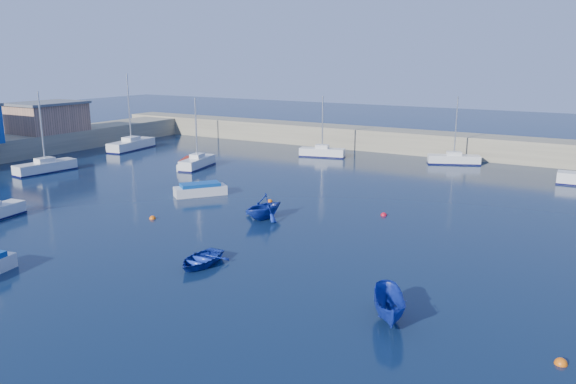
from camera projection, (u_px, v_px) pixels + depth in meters
The scene contains 18 objects.
ground at pixel (178, 280), 29.68m from camera, with size 220.00×220.00×0.00m, color #0C1C36.
back_wall at pixel (433, 143), 67.88m from camera, with size 96.00×4.50×2.60m, color gray.
left_quay at pixel (6, 148), 65.22m from camera, with size 6.00×62.00×2.40m, color gray.
brick_shed_a at pixel (48, 118), 69.56m from camera, with size 6.00×8.00×3.40m, color #9F755C.
sailboat_2 at pixel (45, 167), 57.24m from camera, with size 2.37×6.34×8.20m.
sailboat_3 at pixel (197, 162), 59.65m from camera, with size 2.59×5.68×7.37m.
sailboat_4 at pixel (131, 145), 71.33m from camera, with size 3.00×7.47×9.52m.
sailboat_5 at pixel (322, 152), 66.18m from camera, with size 5.50×2.73×7.11m.
sailboat_6 at pixel (454, 159), 61.78m from camera, with size 5.74×3.59×7.39m.
motorboat_1 at pixel (200, 190), 47.81m from camera, with size 3.85×4.40×1.07m.
motorboat_2 at pixel (190, 163), 59.76m from camera, with size 3.63×5.03×0.99m.
dinghy_center at pixel (200, 259), 31.74m from camera, with size 2.44×3.42×0.71m, color #162D98.
dinghy_left at pixel (263, 207), 40.77m from camera, with size 3.01×3.49×1.84m, color #162D98.
dinghy_right at pixel (390, 306), 24.99m from camera, with size 1.36×3.62×1.40m, color #162D98.
buoy_0 at pixel (153, 219), 40.95m from camera, with size 0.49×0.49×0.49m, color #D9590B.
buoy_1 at pixel (384, 216), 41.81m from camera, with size 0.48×0.48×0.48m, color #B00D20.
buoy_3 at pixel (270, 202), 45.79m from camera, with size 0.43×0.43×0.43m, color #D9590B.
buoy_5 at pixel (561, 364), 21.61m from camera, with size 0.50×0.50×0.50m, color #D9590B.
Camera 1 is at (19.15, -20.92, 11.53)m, focal length 35.00 mm.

